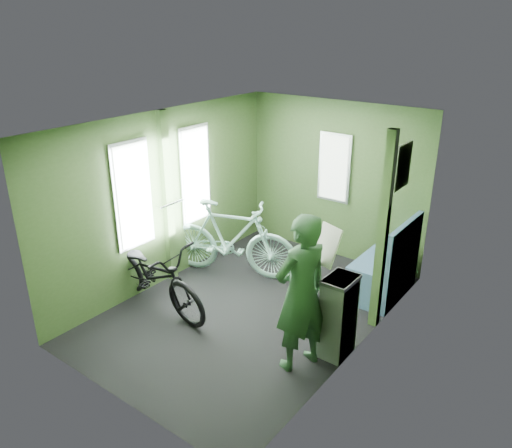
{
  "coord_description": "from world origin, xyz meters",
  "views": [
    {
      "loc": [
        3.22,
        -4.21,
        3.32
      ],
      "look_at": [
        0.0,
        0.1,
        1.1
      ],
      "focal_mm": 35.0,
      "sensor_mm": 36.0,
      "label": 1
    }
  ],
  "objects_px": {
    "passenger": "(301,293)",
    "bench_seat": "(384,273)",
    "bicycle_mint": "(232,275)",
    "bicycle_black": "(157,308)",
    "waste_box": "(338,317)"
  },
  "relations": [
    {
      "from": "passenger",
      "to": "bench_seat",
      "type": "relative_size",
      "value": 1.58
    },
    {
      "from": "bicycle_black",
      "to": "bench_seat",
      "type": "xyz_separation_m",
      "value": [
        2.1,
        1.99,
        0.31
      ]
    },
    {
      "from": "bicycle_black",
      "to": "waste_box",
      "type": "relative_size",
      "value": 1.98
    },
    {
      "from": "passenger",
      "to": "bench_seat",
      "type": "height_order",
      "value": "passenger"
    },
    {
      "from": "bicycle_mint",
      "to": "bench_seat",
      "type": "height_order",
      "value": "bench_seat"
    },
    {
      "from": "bench_seat",
      "to": "bicycle_black",
      "type": "bearing_deg",
      "value": -136.45
    },
    {
      "from": "bicycle_black",
      "to": "waste_box",
      "type": "bearing_deg",
      "value": -69.89
    },
    {
      "from": "bicycle_black",
      "to": "bench_seat",
      "type": "height_order",
      "value": "bench_seat"
    },
    {
      "from": "bench_seat",
      "to": "bicycle_mint",
      "type": "bearing_deg",
      "value": -158.07
    },
    {
      "from": "bicycle_black",
      "to": "bicycle_mint",
      "type": "height_order",
      "value": "bicycle_mint"
    },
    {
      "from": "bicycle_mint",
      "to": "waste_box",
      "type": "xyz_separation_m",
      "value": [
        2.01,
        -0.7,
        0.46
      ]
    },
    {
      "from": "passenger",
      "to": "bench_seat",
      "type": "bearing_deg",
      "value": -163.13
    },
    {
      "from": "bicycle_mint",
      "to": "waste_box",
      "type": "height_order",
      "value": "waste_box"
    },
    {
      "from": "bicycle_mint",
      "to": "bench_seat",
      "type": "distance_m",
      "value": 2.07
    },
    {
      "from": "bench_seat",
      "to": "passenger",
      "type": "bearing_deg",
      "value": -93.58
    }
  ]
}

